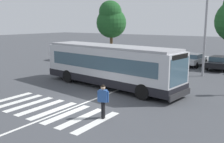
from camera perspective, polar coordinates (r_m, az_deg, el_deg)
ground_plane at (r=15.70m, az=-5.78°, el=-6.75°), size 160.00×160.00×0.00m
city_transit_bus at (r=19.08m, az=-0.52°, el=1.33°), size 11.61×3.94×3.06m
pedestrian_crossing_street at (r=12.88m, az=-1.96°, el=-6.13°), size 0.55×0.39×1.72m
parked_car_champagne at (r=32.57m, az=3.36°, el=3.76°), size 1.89×4.51×1.35m
parked_car_white at (r=31.22m, az=7.82°, el=3.37°), size 2.04×4.58×1.35m
parked_car_charcoal at (r=30.54m, az=13.03°, el=3.04°), size 2.04×4.58×1.35m
parked_car_silver at (r=29.84m, az=17.46°, el=2.64°), size 2.15×4.62×1.35m
parked_car_black at (r=28.49m, az=22.46°, el=1.96°), size 1.90×4.51×1.35m
twin_arm_street_lamp at (r=24.04m, az=20.04°, el=12.66°), size 4.56×0.32×9.44m
background_tree_left at (r=33.48m, az=-0.22°, el=11.25°), size 3.80×3.80×7.39m
crosswalk_painted_stripes at (r=14.93m, az=-14.04°, el=-7.94°), size 7.38×3.32×0.01m
lane_center_line at (r=17.21m, az=-1.45°, el=-5.13°), size 0.16×24.00×0.01m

